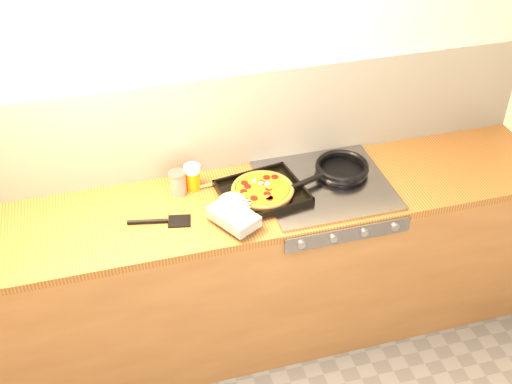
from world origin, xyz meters
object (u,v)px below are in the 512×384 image
object	(u,v)px
pizza_on_tray	(254,197)
juice_glass	(193,177)
frying_pan	(341,169)
tomato_can	(178,183)

from	to	relation	value
pizza_on_tray	juice_glass	bearing A→B (deg)	141.05
frying_pan	tomato_can	xyz separation A→B (m)	(-0.79, 0.07, 0.02)
tomato_can	juice_glass	xyz separation A→B (m)	(0.08, 0.02, 0.01)
frying_pan	tomato_can	distance (m)	0.80
tomato_can	frying_pan	bearing A→B (deg)	-5.07
juice_glass	pizza_on_tray	bearing A→B (deg)	-38.95
frying_pan	juice_glass	distance (m)	0.72
tomato_can	pizza_on_tray	bearing A→B (deg)	-29.00
pizza_on_tray	tomato_can	world-z (taller)	tomato_can
tomato_can	juice_glass	world-z (taller)	juice_glass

